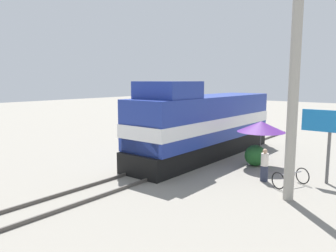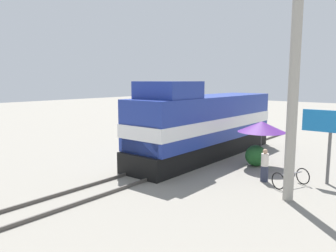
# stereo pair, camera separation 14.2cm
# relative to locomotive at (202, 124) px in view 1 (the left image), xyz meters

# --- Properties ---
(ground_plane) EXTENTS (120.00, 120.00, 0.00)m
(ground_plane) POSITION_rel_locomotive_xyz_m (0.00, -2.23, -2.04)
(ground_plane) COLOR gray
(rail_near) EXTENTS (0.08, 29.57, 0.15)m
(rail_near) POSITION_rel_locomotive_xyz_m (-0.72, -2.23, -1.96)
(rail_near) COLOR #4C4742
(rail_near) RESTS_ON ground_plane
(rail_far) EXTENTS (0.08, 29.57, 0.15)m
(rail_far) POSITION_rel_locomotive_xyz_m (0.72, -2.23, -1.96)
(rail_far) COLOR #4C4742
(rail_far) RESTS_ON ground_plane
(locomotive) EXTENTS (2.96, 12.42, 4.68)m
(locomotive) POSITION_rel_locomotive_xyz_m (0.00, 0.00, 0.00)
(locomotive) COLOR black
(locomotive) RESTS_ON ground_plane
(utility_pole) EXTENTS (1.80, 0.40, 11.34)m
(utility_pole) POSITION_rel_locomotive_xyz_m (6.72, -4.05, 3.69)
(utility_pole) COLOR #9E998E
(utility_pole) RESTS_ON ground_plane
(vendor_umbrella) EXTENTS (2.58, 2.58, 2.52)m
(vendor_umbrella) POSITION_rel_locomotive_xyz_m (3.73, 0.10, 0.19)
(vendor_umbrella) COLOR #4C4C4C
(vendor_umbrella) RESTS_ON ground_plane
(billboard_sign) EXTENTS (2.50, 0.12, 3.39)m
(billboard_sign) POSITION_rel_locomotive_xyz_m (7.39, -0.85, 0.61)
(billboard_sign) COLOR #595959
(billboard_sign) RESTS_ON ground_plane
(shrub_cluster) EXTENTS (1.18, 1.18, 1.18)m
(shrub_cluster) POSITION_rel_locomotive_xyz_m (3.48, 0.04, -1.45)
(shrub_cluster) COLOR #236028
(shrub_cluster) RESTS_ON ground_plane
(person_bystander) EXTENTS (0.34, 0.34, 1.57)m
(person_bystander) POSITION_rel_locomotive_xyz_m (5.01, -2.37, -1.20)
(person_bystander) COLOR #2D3347
(person_bystander) RESTS_ON ground_plane
(bicycle) EXTENTS (1.32, 1.76, 0.76)m
(bicycle) POSITION_rel_locomotive_xyz_m (6.24, -2.35, -1.65)
(bicycle) COLOR black
(bicycle) RESTS_ON ground_plane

